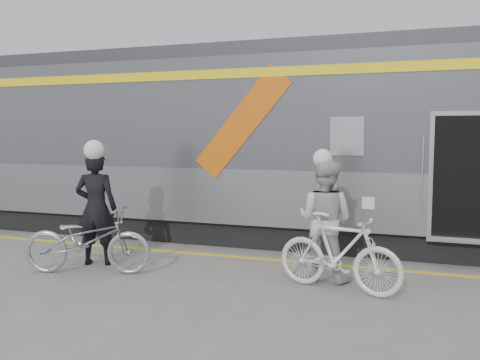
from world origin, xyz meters
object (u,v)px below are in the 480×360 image
at_px(bicycle_left, 87,240).
at_px(woman, 325,220).
at_px(bicycle_right, 339,253).
at_px(man, 96,208).

height_order(bicycle_left, woman, woman).
bearing_deg(bicycle_right, woman, 43.09).
bearing_deg(bicycle_right, man, 102.37).
xyz_separation_m(bicycle_left, woman, (3.74, 0.94, 0.39)).
bearing_deg(bicycle_right, bicycle_left, 110.05).
height_order(man, woman, man).
height_order(bicycle_left, bicycle_right, bicycle_right).
distance_m(man, woman, 3.96).
xyz_separation_m(bicycle_left, bicycle_right, (4.04, 0.39, 0.02)).
relative_size(man, woman, 1.06).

